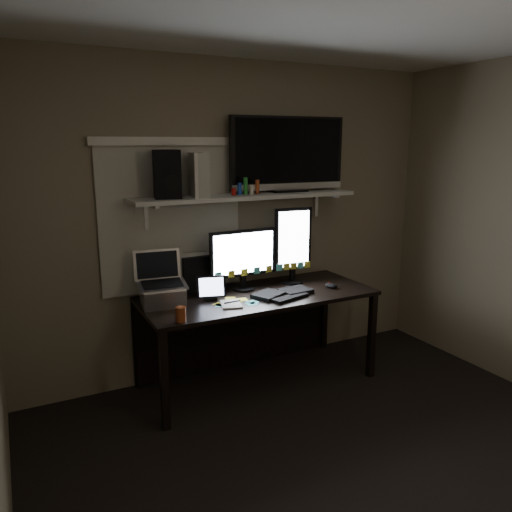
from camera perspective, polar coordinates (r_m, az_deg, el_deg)
floor at (r=3.12m, az=13.47°, el=-24.34°), size 3.60×3.60×0.00m
back_wall at (r=4.07m, az=-2.20°, el=4.06°), size 3.60×0.00×3.60m
window_blinds at (r=3.85m, az=-9.58°, el=4.14°), size 1.10×0.02×1.10m
desk at (r=4.01m, az=-0.59°, el=-6.32°), size 1.80×0.75×0.73m
wall_shelf at (r=3.88m, az=-1.13°, el=6.85°), size 1.80×0.35×0.03m
monitor_landscape at (r=3.90m, az=-1.49°, el=-0.39°), size 0.56×0.08×0.49m
monitor_portrait at (r=4.09m, az=4.24°, el=1.24°), size 0.32×0.09×0.64m
keyboard at (r=3.84m, az=3.01°, el=-4.23°), size 0.51×0.30×0.03m
mouse at (r=4.05m, az=8.58°, el=-3.36°), size 0.10×0.12×0.04m
notepad at (r=3.60m, az=-2.88°, el=-5.52°), size 0.19×0.23×0.01m
tablet at (r=3.69m, az=-5.22°, el=-3.66°), size 0.23×0.14×0.19m
file_sorter at (r=3.94m, az=-6.84°, el=-1.82°), size 0.24×0.11×0.30m
laptop at (r=3.60m, az=-10.69°, el=-2.68°), size 0.37×0.31×0.38m
cup at (r=3.30m, az=-8.59°, el=-6.60°), size 0.07×0.07×0.10m
sticky_notes at (r=3.66m, az=-2.34°, el=-5.26°), size 0.39×0.34×0.00m
tv at (r=4.08m, az=3.63°, el=11.51°), size 1.00×0.22×0.59m
game_console at (r=3.70m, az=-6.72°, el=9.19°), size 0.13×0.28×0.32m
speaker at (r=3.65m, az=-10.15°, el=9.20°), size 0.23×0.26×0.34m
bottles at (r=3.81m, az=-1.20°, el=7.91°), size 0.20×0.08×0.13m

